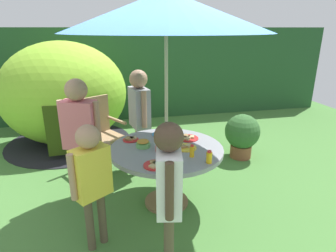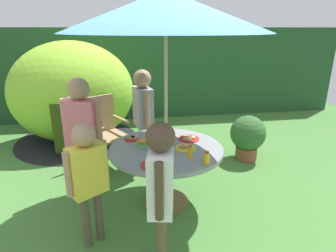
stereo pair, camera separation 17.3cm
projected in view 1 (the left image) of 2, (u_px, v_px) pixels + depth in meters
The scene contains 22 objects.
ground_plane at pixel (167, 203), 3.31m from camera, with size 10.00×10.00×0.02m, color #477A38.
hedge_backdrop at pixel (132, 73), 6.35m from camera, with size 9.00×0.70×1.93m, color #234C28.
garden_table at pixel (166, 157), 3.12m from camera, with size 1.23×1.23×0.69m.
patio_umbrella at pixel (166, 12), 2.64m from camera, with size 1.99×1.99×2.25m.
wooden_chair at pixel (101, 129), 4.03m from camera, with size 0.63×0.64×1.01m.
dome_tent at pixel (64, 95), 4.78m from camera, with size 2.30×2.30×1.73m.
potted_plant at pixel (242, 134), 4.35m from camera, with size 0.53×0.53×0.69m.
child_in_grey_shirt at pixel (139, 108), 3.82m from camera, with size 0.27×0.47×1.41m.
child_in_pink_shirt at pixel (80, 125), 3.15m from camera, with size 0.45×0.32×1.42m.
child_in_yellow_shirt at pixel (91, 173), 2.42m from camera, with size 0.35×0.31×1.19m.
child_in_white_shirt at pixel (169, 181), 2.14m from camera, with size 0.25×0.43×1.29m.
snack_bowl at pixel (143, 144), 3.08m from camera, with size 0.15×0.15×0.08m.
plate_far_left at pixel (161, 134), 3.44m from camera, with size 0.21×0.21×0.03m.
plate_mid_right at pixel (186, 147), 3.06m from camera, with size 0.23×0.23×0.03m.
plate_center_back at pixel (188, 138), 3.32m from camera, with size 0.24×0.24×0.03m.
plate_front_edge at pixel (155, 165), 2.66m from camera, with size 0.22×0.22×0.03m.
plate_back_edge at pixel (131, 139), 3.28m from camera, with size 0.18×0.18×0.03m.
juice_bottle_near_left at pixel (170, 135), 3.29m from camera, with size 0.05×0.05×0.11m.
juice_bottle_near_right at pixel (173, 139), 3.17m from camera, with size 0.05×0.05×0.12m.
juice_bottle_far_right at pixel (192, 151), 2.84m from camera, with size 0.05×0.05×0.13m.
juice_bottle_center_front at pixel (209, 157), 2.71m from camera, with size 0.06×0.06×0.13m.
cup_near at pixel (158, 149), 2.98m from camera, with size 0.06×0.06×0.06m, color #E04C47.
Camera 1 is at (-0.60, -2.77, 1.92)m, focal length 30.41 mm.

